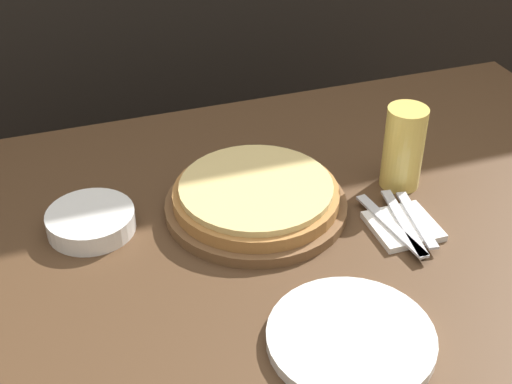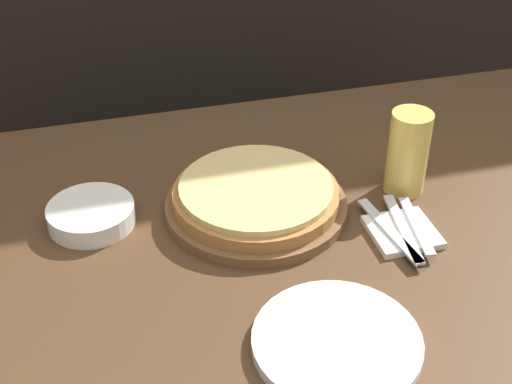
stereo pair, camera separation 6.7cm
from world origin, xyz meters
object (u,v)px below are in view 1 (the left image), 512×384
pizza_on_board (256,198)px  dinner_plate (351,338)px  spoon (417,219)px  side_bowl (91,221)px  fork (391,225)px  beer_glass (404,144)px  dinner_knife (404,222)px

pizza_on_board → dinner_plate: bearing=-86.1°
pizza_on_board → dinner_plate: (0.02, -0.35, -0.02)m
spoon → dinner_plate: bearing=-136.6°
dinner_plate → side_bowl: bearing=128.9°
pizza_on_board → fork: 0.24m
beer_glass → spoon: 0.15m
spoon → side_bowl: bearing=162.1°
fork → dinner_knife: size_ratio=1.00×
side_bowl → dinner_plate: bearing=-51.1°
dinner_plate → side_bowl: (-0.31, 0.38, 0.01)m
beer_glass → spoon: beer_glass is taller
beer_glass → spoon: bearing=-105.5°
dinner_knife → side_bowl: bearing=161.3°
beer_glass → side_bowl: size_ratio=1.05×
beer_glass → spoon: size_ratio=0.98×
dinner_plate → dinner_knife: size_ratio=1.26×
side_bowl → spoon: 0.56m
beer_glass → fork: bearing=-123.8°
dinner_plate → spoon: size_ratio=1.48×
beer_glass → dinner_knife: (-0.06, -0.13, -0.07)m
pizza_on_board → spoon: 0.28m
dinner_knife → fork: bearing=180.0°
side_bowl → spoon: bearing=-17.9°
dinner_plate → side_bowl: 0.49m
pizza_on_board → dinner_plate: 0.35m
beer_glass → fork: size_ratio=0.83×
pizza_on_board → dinner_knife: 0.26m
pizza_on_board → dinner_plate: size_ratio=1.34×
side_bowl → dinner_knife: size_ratio=0.79×
dinner_knife → spoon: same height
pizza_on_board → spoon: (0.25, -0.13, -0.01)m
fork → dinner_plate: bearing=-129.4°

